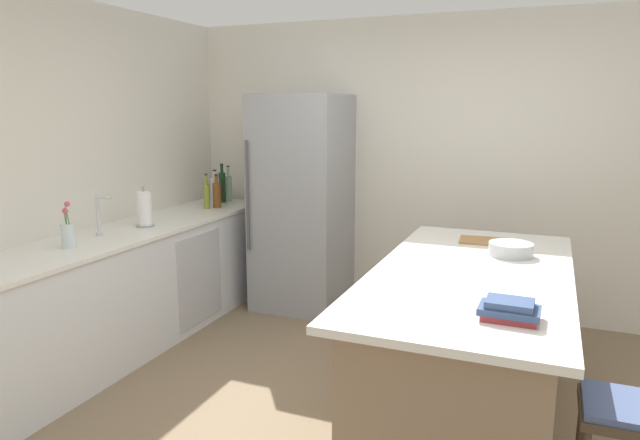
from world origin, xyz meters
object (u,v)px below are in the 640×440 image
Objects in this scene: flower_vase at (68,233)px; soda_bottle at (215,191)px; gin_bottle at (229,187)px; cookbook_stack at (509,310)px; paper_towel_roll at (144,209)px; whiskey_bottle at (217,194)px; kitchen_island at (468,344)px; refrigerator at (302,203)px; hot_sauce_bottle at (219,194)px; mixing_bowl at (511,249)px; olive_oil_bottle at (207,195)px; cutting_board at (484,241)px; bar_stool at (625,428)px; sink_faucet at (99,214)px; wine_bottle at (222,186)px.

flower_vase is 0.92× the size of soda_bottle.
soda_bottle reaches higher than flower_vase.
cookbook_stack is at bearing -39.40° from gin_bottle.
whiskey_bottle is at bearing 86.63° from paper_towel_roll.
refrigerator is at bearing 139.83° from kitchen_island.
gin_bottle reaches higher than hot_sauce_bottle.
paper_towel_roll is at bearing -176.79° from mixing_bowl.
cutting_board is at bearing -8.76° from olive_oil_bottle.
olive_oil_bottle is (-0.05, -0.09, 0.00)m from whiskey_bottle.
soda_bottle reaches higher than mixing_bowl.
paper_towel_roll is 0.97× the size of olive_oil_bottle.
sink_faucet is (-3.35, 0.64, 0.56)m from bar_stool.
refrigerator is 0.86m from soda_bottle.
soda_bottle reaches higher than olive_oil_bottle.
olive_oil_bottle reaches higher than paper_towel_roll.
cutting_board is (2.56, -0.76, -0.15)m from wine_bottle.
soda_bottle is (-0.02, 1.04, 0.00)m from paper_towel_roll.
olive_oil_bottle is (0.05, -0.28, 0.03)m from hot_sauce_bottle.
whiskey_bottle is (-2.47, 1.22, 0.57)m from kitchen_island.
sink_faucet is 0.87× the size of cutting_board.
mixing_bowl is (2.70, -0.70, -0.09)m from olive_oil_bottle.
bar_stool is (0.74, -0.74, 0.05)m from kitchen_island.
cookbook_stack is at bearing -33.73° from olive_oil_bottle.
flower_vase is (0.07, -0.36, -0.06)m from sink_faucet.
hot_sauce_bottle is 0.29m from olive_oil_bottle.
gin_bottle is 1.40× the size of hot_sauce_bottle.
whiskey_bottle is at bearing 153.66° from kitchen_island.
olive_oil_bottle is at bearing 155.81° from kitchen_island.
mixing_bowl is (2.72, 0.90, -0.06)m from flower_vase.
olive_oil_bottle is 1.23× the size of cookbook_stack.
sink_faucet is at bearing -91.02° from wine_bottle.
wine_bottle is 1.44× the size of cookbook_stack.
soda_bottle reaches higher than cutting_board.
mixing_bowl is (-0.07, 1.15, -0.00)m from cookbook_stack.
wine_bottle is at bearing 112.01° from whiskey_bottle.
gin_bottle is at bearing 140.60° from cookbook_stack.
hot_sauce_bottle is 0.78× the size of olive_oil_bottle.
kitchen_island is at bearing -30.20° from wine_bottle.
wine_bottle is (-3.32, 2.24, 0.55)m from bar_stool.
paper_towel_roll is (-3.26, 1.02, 0.53)m from bar_stool.
cookbook_stack is (2.72, -1.94, -0.08)m from whiskey_bottle.
hot_sauce_bottle is 3.53m from cookbook_stack.
kitchen_island is 7.50× the size of sink_faucet.
soda_bottle is 0.19m from olive_oil_bottle.
gin_bottle reaches higher than cutting_board.
cutting_board is (2.53, -0.57, -0.13)m from soda_bottle.
olive_oil_bottle is at bearing -81.74° from soda_bottle.
olive_oil_bottle is 2.53m from cutting_board.
gin_bottle is at bearing 169.18° from refrigerator.
gin_bottle is 1.01× the size of cutting_board.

